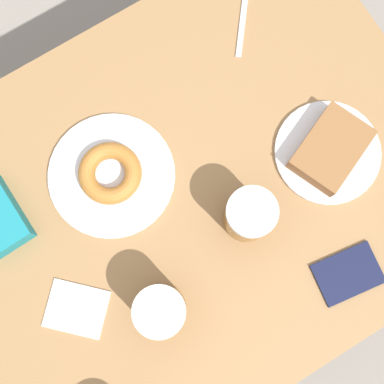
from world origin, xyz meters
TOP-DOWN VIEW (x-y plane):
  - ground_plane at (0.00, 0.00)m, footprint 8.00×8.00m
  - table at (0.00, 0.00)m, footprint 0.84×1.06m
  - plate_with_cake at (-0.07, -0.28)m, footprint 0.22×0.22m
  - plate_with_donut at (0.12, 0.12)m, footprint 0.26×0.26m
  - beer_mug_left at (-0.16, 0.17)m, footprint 0.09×0.09m
  - beer_mug_right at (-0.10, -0.07)m, footprint 0.09×0.09m
  - napkin_folded at (-0.08, 0.31)m, footprint 0.15×0.15m
  - fork at (0.27, -0.29)m, footprint 0.14×0.12m
  - passport_near_edge at (-0.30, -0.18)m, footprint 0.10×0.14m

SIDE VIEW (x-z plane):
  - ground_plane at x=0.00m, z-range 0.00..0.00m
  - table at x=0.00m, z-range 0.30..1.01m
  - fork at x=0.27m, z-range 0.71..0.72m
  - napkin_folded at x=-0.08m, z-range 0.71..0.72m
  - passport_near_edge at x=-0.30m, z-range 0.71..0.72m
  - plate_with_donut at x=0.12m, z-range 0.71..0.75m
  - plate_with_cake at x=-0.07m, z-range 0.71..0.76m
  - beer_mug_left at x=-0.16m, z-range 0.71..0.84m
  - beer_mug_right at x=-0.10m, z-range 0.71..0.84m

